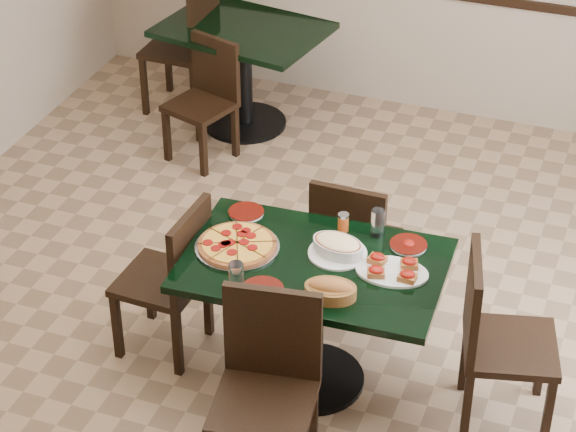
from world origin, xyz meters
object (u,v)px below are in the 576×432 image
(bruschetta_platter, at_px, (392,269))
(lasagna_casserole, at_px, (338,246))
(back_table, at_px, (243,57))
(chair_left, at_px, (174,273))
(pepperoni_pizza, at_px, (237,245))
(chair_right, at_px, (493,333))
(back_chair_near, at_px, (207,93))
(main_table, at_px, (313,292))
(bread_basket, at_px, (330,290))
(chair_near, at_px, (268,379))
(back_chair_left, at_px, (190,40))
(chair_far, at_px, (352,241))

(bruschetta_platter, bearing_deg, lasagna_casserole, 164.52)
(back_table, relative_size, chair_left, 1.35)
(chair_left, xyz_separation_m, pepperoni_pizza, (0.36, -0.02, 0.28))
(lasagna_casserole, bearing_deg, pepperoni_pizza, -153.83)
(chair_right, distance_m, back_chair_near, 2.95)
(back_table, xyz_separation_m, chair_right, (2.21, -2.33, 0.00))
(main_table, distance_m, bread_basket, 0.36)
(chair_near, xyz_separation_m, back_chair_left, (-1.78, 3.09, 0.01))
(main_table, relative_size, bruschetta_platter, 3.50)
(back_chair_near, bearing_deg, back_table, 98.26)
(chair_right, xyz_separation_m, bruschetta_platter, (-0.50, -0.01, 0.25))
(pepperoni_pizza, height_order, bread_basket, bread_basket)
(chair_far, distance_m, pepperoni_pizza, 0.79)
(main_table, height_order, chair_left, chair_left)
(chair_far, height_order, bruschetta_platter, chair_far)
(chair_far, distance_m, chair_left, 0.97)
(back_chair_near, relative_size, back_chair_left, 0.85)
(pepperoni_pizza, bearing_deg, main_table, 2.78)
(lasagna_casserole, bearing_deg, bruschetta_platter, 0.89)
(chair_near, height_order, back_chair_left, back_chair_left)
(bread_basket, height_order, bruschetta_platter, bread_basket)
(lasagna_casserole, bearing_deg, back_chair_left, 140.28)
(chair_far, xyz_separation_m, bruschetta_platter, (0.36, -0.56, 0.29))
(chair_left, relative_size, lasagna_casserole, 3.07)
(back_table, distance_m, pepperoni_pizza, 2.59)
(chair_near, xyz_separation_m, chair_right, (0.87, 0.67, -0.01))
(back_table, relative_size, lasagna_casserole, 4.14)
(chair_near, xyz_separation_m, lasagna_casserole, (0.08, 0.72, 0.26))
(back_table, height_order, bread_basket, bread_basket)
(bruschetta_platter, bearing_deg, chair_far, 118.80)
(chair_near, xyz_separation_m, bread_basket, (0.16, 0.39, 0.26))
(back_chair_left, relative_size, bread_basket, 3.64)
(chair_right, bearing_deg, back_chair_near, 36.65)
(chair_near, relative_size, back_chair_left, 0.98)
(bread_basket, xyz_separation_m, bruschetta_platter, (0.21, 0.27, -0.02))
(main_table, height_order, bruschetta_platter, bruschetta_platter)
(chair_near, distance_m, back_chair_near, 2.91)
(chair_right, bearing_deg, main_table, 79.48)
(chair_far, bearing_deg, main_table, 89.82)
(main_table, bearing_deg, back_chair_left, 123.12)
(lasagna_casserole, bearing_deg, chair_left, -160.84)
(chair_left, xyz_separation_m, back_chair_near, (-0.67, 1.93, -0.04))
(back_table, distance_m, lasagna_casserole, 2.70)
(back_chair_near, distance_m, lasagna_casserole, 2.39)
(chair_near, bearing_deg, chair_right, 28.83)
(main_table, relative_size, chair_near, 1.35)
(back_table, height_order, back_chair_left, back_chair_left)
(back_chair_near, relative_size, pepperoni_pizza, 2.00)
(back_chair_near, bearing_deg, lasagna_casserole, -33.05)
(chair_left, bearing_deg, back_chair_left, -154.86)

